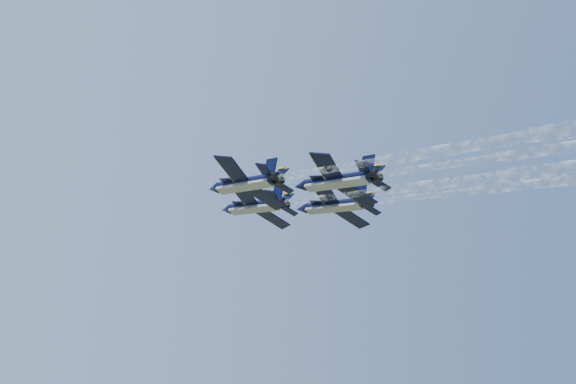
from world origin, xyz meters
name	(u,v)px	position (x,y,z in m)	size (l,w,h in m)	color
jet_lead	(254,207)	(-0.83, 12.27, 96.70)	(12.86, 18.95, 6.41)	black
jet_left	(244,184)	(-7.48, 0.55, 96.70)	(12.86, 18.95, 6.41)	black
jet_right	(333,206)	(11.75, 5.64, 96.70)	(12.86, 18.95, 6.41)	black
jet_slot	(336,181)	(5.03, -7.05, 96.70)	(12.86, 18.95, 6.41)	black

